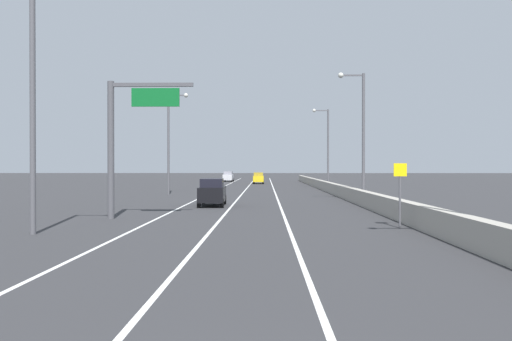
{
  "coord_description": "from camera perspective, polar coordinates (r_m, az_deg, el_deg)",
  "views": [
    {
      "loc": [
        0.41,
        -4.3,
        2.84
      ],
      "look_at": [
        -0.49,
        45.99,
        2.47
      ],
      "focal_mm": 35.79,
      "sensor_mm": 36.0,
      "label": 1
    }
  ],
  "objects": [
    {
      "name": "speed_advisory_sign",
      "position": [
        24.49,
        15.8,
        -2.12
      ],
      "size": [
        0.6,
        0.11,
        3.0
      ],
      "color": "#4C4C51",
      "rests_on": "ground_plane"
    },
    {
      "name": "lamp_post_right_third",
      "position": [
        66.51,
        7.84,
        3.07
      ],
      "size": [
        2.14,
        0.44,
        10.32
      ],
      "color": "#4C4C51",
      "rests_on": "ground_plane"
    },
    {
      "name": "lamp_post_left_near",
      "position": [
        23.44,
        -23.13,
        7.92
      ],
      "size": [
        2.14,
        0.44,
        10.32
      ],
      "color": "#4C4C51",
      "rests_on": "ground_plane"
    },
    {
      "name": "lamp_post_right_second",
      "position": [
        41.4,
        11.58,
        4.67
      ],
      "size": [
        2.14,
        0.44,
        10.32
      ],
      "color": "#4C4C51",
      "rests_on": "ground_plane"
    },
    {
      "name": "jersey_barrier_right",
      "position": [
        44.93,
        10.18,
        -2.51
      ],
      "size": [
        0.6,
        120.0,
        1.1
      ],
      "primitive_type": "cube",
      "color": "#9E998E",
      "rests_on": "ground_plane"
    },
    {
      "name": "car_yellow_0",
      "position": [
        85.14,
        0.28,
        -0.85
      ],
      "size": [
        1.81,
        4.54,
        1.89
      ],
      "color": "gold",
      "rests_on": "ground_plane"
    },
    {
      "name": "car_silver_1",
      "position": [
        96.92,
        -3.11,
        -0.67
      ],
      "size": [
        1.89,
        4.58,
        1.97
      ],
      "color": "#B7B7BC",
      "rests_on": "ground_plane"
    },
    {
      "name": "lamp_post_left_mid",
      "position": [
        52.64,
        -9.5,
        3.76
      ],
      "size": [
        2.14,
        0.44,
        10.32
      ],
      "color": "#4C4C51",
      "rests_on": "ground_plane"
    },
    {
      "name": "car_black_2",
      "position": [
        37.01,
        -4.91,
        -2.45
      ],
      "size": [
        1.94,
        4.41,
        1.99
      ],
      "color": "black",
      "rests_on": "ground_plane"
    },
    {
      "name": "lane_stripe_left",
      "position": [
        59.66,
        -4.66,
        -2.3
      ],
      "size": [
        0.16,
        130.0,
        0.0
      ],
      "primitive_type": "cube",
      "color": "silver",
      "rests_on": "ground_plane"
    },
    {
      "name": "overhead_sign_gantry",
      "position": [
        28.71,
        -14.51,
        4.18
      ],
      "size": [
        4.68,
        0.36,
        7.5
      ],
      "color": "#47474C",
      "rests_on": "ground_plane"
    },
    {
      "name": "lane_stripe_center",
      "position": [
        59.42,
        -1.3,
        -2.31
      ],
      "size": [
        0.16,
        130.0,
        0.0
      ],
      "primitive_type": "cube",
      "color": "silver",
      "rests_on": "ground_plane"
    },
    {
      "name": "lane_stripe_right",
      "position": [
        59.38,
        2.08,
        -2.32
      ],
      "size": [
        0.16,
        130.0,
        0.0
      ],
      "primitive_type": "cube",
      "color": "silver",
      "rests_on": "ground_plane"
    },
    {
      "name": "ground_plane",
      "position": [
        68.36,
        0.68,
        -1.96
      ],
      "size": [
        320.0,
        320.0,
        0.0
      ],
      "primitive_type": "plane",
      "color": "#2D2D30"
    }
  ]
}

